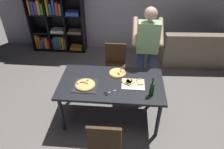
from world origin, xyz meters
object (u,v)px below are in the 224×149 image
Objects in this scene: chair_near_camera at (105,141)px; person_serving_pizza at (147,48)px; pepperoni_pizza_on_tray at (85,85)px; chair_far_side at (115,63)px; kitchen_scissors at (108,93)px; couch at (196,51)px; dining_table at (111,86)px; bookshelf at (54,14)px; wine_bottle at (152,89)px; second_pizza_plain at (117,73)px.

person_serving_pizza reaches higher than chair_near_camera.
chair_far_side is at bearing 69.42° from pepperoni_pizza_on_tray.
pepperoni_pizza_on_tray reaches higher than kitchen_scissors.
couch is at bearing 28.62° from chair_far_side.
chair_near_camera is at bearing -90.00° from dining_table.
wine_bottle is (2.25, -2.62, -0.10)m from bookshelf.
second_pizza_plain is at bearing -136.76° from person_serving_pizza.
wine_bottle is (0.61, -0.25, 0.19)m from dining_table.
pepperoni_pizza_on_tray is at bearing 172.52° from wine_bottle.
bookshelf is at bearing 129.17° from second_pizza_plain.
chair_near_camera reaches higher than second_pizza_plain.
chair_near_camera is at bearing -131.31° from wine_bottle.
chair_far_side is 2.22m from bookshelf.
chair_far_side is 0.51× the size of person_serving_pizza.
dining_table is 8.82× the size of kitchen_scissors.
chair_far_side is at bearing 96.98° from second_pizza_plain.
person_serving_pizza is 1.19m from kitchen_scissors.
dining_table is at bearing 85.01° from kitchen_scissors.
second_pizza_plain is (0.08, -0.69, 0.25)m from chair_far_side.
chair_far_side is 1.39m from wine_bottle.
second_pizza_plain is (0.11, 0.52, 0.01)m from kitchen_scissors.
person_serving_pizza is at bearing 40.65° from pepperoni_pizza_on_tray.
kitchen_scissors is at bearing -178.58° from wine_bottle.
pepperoni_pizza_on_tray is at bearing -139.35° from person_serving_pizza.
couch is at bearing 49.45° from kitchen_scissors.
dining_table is 5.29× the size of wine_bottle.
wine_bottle is at bearing -7.48° from pepperoni_pizza_on_tray.
wine_bottle is at bearing -62.83° from chair_far_side.
wine_bottle is (0.03, -0.98, -0.13)m from person_serving_pizza.
dining_table is at bearing 90.00° from chair_near_camera.
chair_near_camera is 3.50m from couch.
dining_table is 0.96× the size of couch.
person_serving_pizza is 6.15× the size of second_pizza_plain.
dining_table is 0.28m from kitchen_scissors.
second_pizza_plain is at bearing 136.23° from wine_bottle.
couch is (1.90, 1.99, -0.37)m from dining_table.
chair_far_side is at bearing 90.00° from chair_near_camera.
kitchen_scissors is 0.67× the size of second_pizza_plain.
kitchen_scissors is (1.62, -2.64, -0.21)m from bookshelf.
chair_far_side is at bearing 90.00° from dining_table.
pepperoni_pizza_on_tray is 1.18× the size of wine_bottle.
kitchen_scissors is at bearing -58.52° from bookshelf.
kitchen_scissors is at bearing -130.55° from couch.
chair_near_camera is (-0.00, -0.95, -0.16)m from dining_table.
person_serving_pizza is (0.58, 1.68, 0.49)m from chair_near_camera.
couch reaches higher than second_pizza_plain.
bookshelf reaches higher than chair_far_side.
bookshelf is (-1.64, 3.32, 0.46)m from chair_near_camera.
chair_near_camera reaches higher than pepperoni_pizza_on_tray.
person_serving_pizza is at bearing -136.36° from couch.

